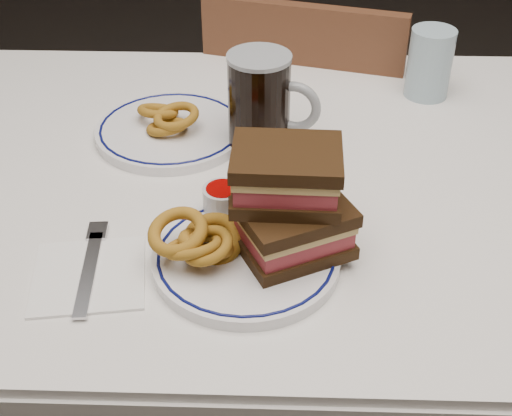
{
  "coord_description": "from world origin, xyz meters",
  "views": [
    {
      "loc": [
        0.04,
        -0.91,
        1.35
      ],
      "look_at": [
        0.01,
        -0.18,
        0.81
      ],
      "focal_mm": 50.0,
      "sensor_mm": 36.0,
      "label": 1
    }
  ],
  "objects_px": {
    "chair_far": "(308,154)",
    "main_plate": "(246,258)",
    "beer_mug": "(261,104)",
    "reuben_sandwich": "(290,202)",
    "far_plate": "(171,130)"
  },
  "relations": [
    {
      "from": "chair_far",
      "to": "beer_mug",
      "type": "xyz_separation_m",
      "value": [
        -0.1,
        -0.44,
        0.36
      ]
    },
    {
      "from": "main_plate",
      "to": "far_plate",
      "type": "distance_m",
      "value": 0.35
    },
    {
      "from": "reuben_sandwich",
      "to": "far_plate",
      "type": "relative_size",
      "value": 0.67
    },
    {
      "from": "main_plate",
      "to": "beer_mug",
      "type": "distance_m",
      "value": 0.29
    },
    {
      "from": "chair_far",
      "to": "reuben_sandwich",
      "type": "height_order",
      "value": "reuben_sandwich"
    },
    {
      "from": "main_plate",
      "to": "chair_far",
      "type": "bearing_deg",
      "value": 81.18
    },
    {
      "from": "chair_far",
      "to": "main_plate",
      "type": "xyz_separation_m",
      "value": [
        -0.11,
        -0.72,
        0.29
      ]
    },
    {
      "from": "chair_far",
      "to": "far_plate",
      "type": "distance_m",
      "value": 0.55
    },
    {
      "from": "beer_mug",
      "to": "chair_far",
      "type": "bearing_deg",
      "value": 77.21
    },
    {
      "from": "beer_mug",
      "to": "far_plate",
      "type": "relative_size",
      "value": 0.66
    },
    {
      "from": "chair_far",
      "to": "main_plate",
      "type": "relative_size",
      "value": 3.6
    },
    {
      "from": "far_plate",
      "to": "chair_far",
      "type": "bearing_deg",
      "value": 57.86
    },
    {
      "from": "chair_far",
      "to": "beer_mug",
      "type": "relative_size",
      "value": 5.34
    },
    {
      "from": "reuben_sandwich",
      "to": "beer_mug",
      "type": "distance_m",
      "value": 0.26
    },
    {
      "from": "chair_far",
      "to": "reuben_sandwich",
      "type": "relative_size",
      "value": 5.22
    }
  ]
}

